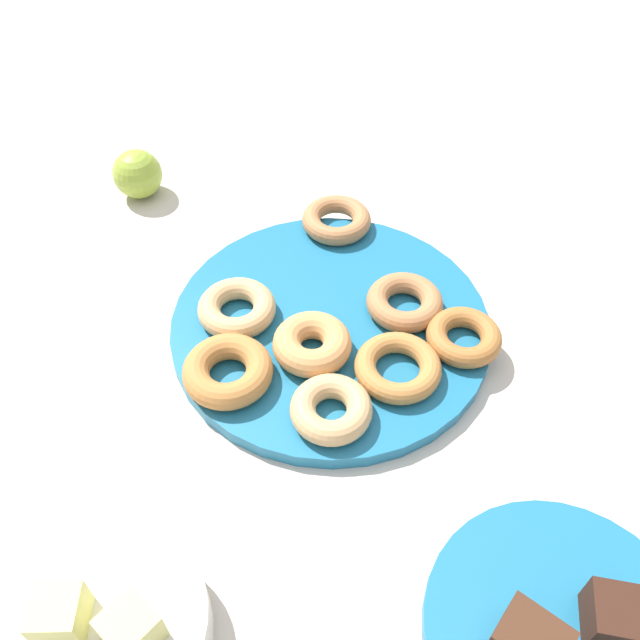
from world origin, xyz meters
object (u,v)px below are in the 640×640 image
(brownie_near, at_px, (621,619))
(donut_5, at_px, (331,409))
(donut_0, at_px, (404,302))
(apple, at_px, (138,174))
(melon_chunk_right, at_px, (59,614))
(melon_chunk_left, at_px, (131,629))
(donut_1, at_px, (237,308))
(donut_3, at_px, (228,371))
(fruit_bowl, at_px, (111,630))
(donut_4, at_px, (398,367))
(donut_plate, at_px, (330,325))
(cake_plate, at_px, (563,634))
(donut_7, at_px, (313,344))
(donut_6, at_px, (464,337))
(donut_2, at_px, (336,220))

(brownie_near, bearing_deg, donut_5, -19.32)
(donut_0, relative_size, apple, 1.30)
(brownie_near, bearing_deg, melon_chunk_right, 23.10)
(melon_chunk_left, bearing_deg, donut_1, -74.91)
(donut_5, xyz_separation_m, melon_chunk_right, (0.11, 0.26, 0.03))
(donut_5, bearing_deg, melon_chunk_right, 67.30)
(donut_3, relative_size, apple, 1.40)
(fruit_bowl, bearing_deg, melon_chunk_right, 23.20)
(donut_0, bearing_deg, donut_1, 25.59)
(donut_3, height_order, donut_4, donut_3)
(donut_plate, bearing_deg, donut_0, -146.89)
(donut_plate, bearing_deg, apple, -21.62)
(donut_0, distance_m, fruit_bowl, 0.43)
(cake_plate, distance_m, melon_chunk_left, 0.33)
(donut_4, relative_size, cake_plate, 0.40)
(donut_0, distance_m, melon_chunk_left, 0.42)
(fruit_bowl, bearing_deg, donut_5, -108.25)
(donut_7, xyz_separation_m, apple, (0.33, -0.18, 0.00))
(cake_plate, bearing_deg, donut_5, -25.01)
(donut_plate, bearing_deg, donut_7, 91.54)
(donut_7, bearing_deg, melon_chunk_right, 79.22)
(donut_6, relative_size, brownie_near, 1.60)
(donut_2, xyz_separation_m, apple, (0.28, 0.02, 0.00))
(donut_4, xyz_separation_m, melon_chunk_left, (0.10, 0.32, 0.03))
(donut_3, height_order, melon_chunk_right, melon_chunk_right)
(donut_3, relative_size, melon_chunk_left, 2.55)
(brownie_near, bearing_deg, apple, -27.83)
(donut_plate, relative_size, cake_plate, 1.60)
(donut_1, height_order, donut_4, donut_1)
(donut_4, relative_size, donut_7, 1.07)
(donut_0, distance_m, melon_chunk_right, 0.44)
(fruit_bowl, bearing_deg, donut_4, -111.18)
(donut_3, xyz_separation_m, donut_6, (-0.21, -0.14, -0.00))
(donut_4, bearing_deg, brownie_near, 143.69)
(cake_plate, relative_size, melon_chunk_right, 6.12)
(donut_3, xyz_separation_m, melon_chunk_left, (-0.06, 0.25, 0.03))
(donut_4, bearing_deg, cake_plate, 136.78)
(donut_1, relative_size, melon_chunk_right, 2.39)
(donut_7, bearing_deg, cake_plate, 148.17)
(donut_7, bearing_deg, melon_chunk_left, 88.46)
(donut_2, xyz_separation_m, cake_plate, (-0.34, 0.38, -0.02))
(cake_plate, bearing_deg, donut_2, -47.95)
(donut_5, xyz_separation_m, donut_6, (-0.09, -0.14, -0.00))
(donut_3, distance_m, donut_7, 0.09)
(fruit_bowl, bearing_deg, donut_2, -87.97)
(donut_6, relative_size, fruit_bowl, 0.52)
(melon_chunk_left, bearing_deg, donut_7, -91.54)
(donut_5, height_order, apple, apple)
(donut_3, bearing_deg, donut_2, -92.68)
(donut_7, height_order, cake_plate, donut_7)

